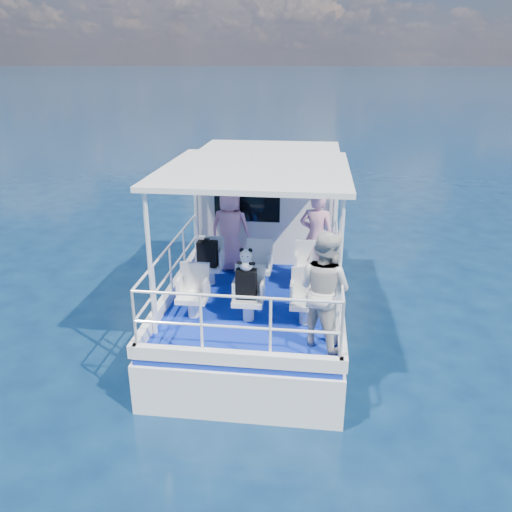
% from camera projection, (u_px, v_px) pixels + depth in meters
% --- Properties ---
extents(ground, '(2000.00, 2000.00, 0.00)m').
position_uv_depth(ground, '(257.00, 334.00, 9.35)').
color(ground, '#081D3D').
rests_on(ground, ground).
extents(hull, '(3.00, 7.00, 1.60)m').
position_uv_depth(hull, '(263.00, 309.00, 10.27)').
color(hull, white).
rests_on(hull, ground).
extents(deck, '(2.90, 6.90, 0.10)m').
position_uv_depth(deck, '(263.00, 271.00, 9.97)').
color(deck, navy).
rests_on(deck, hull).
extents(cabin, '(2.85, 2.00, 2.20)m').
position_uv_depth(cabin, '(270.00, 199.00, 10.76)').
color(cabin, white).
rests_on(cabin, deck).
extents(canopy, '(3.00, 3.20, 0.08)m').
position_uv_depth(canopy, '(255.00, 169.00, 8.03)').
color(canopy, white).
rests_on(canopy, cabin).
extents(canopy_posts, '(2.77, 2.97, 2.20)m').
position_uv_depth(canopy_posts, '(255.00, 237.00, 8.40)').
color(canopy_posts, white).
rests_on(canopy_posts, deck).
extents(railings, '(2.84, 3.59, 1.00)m').
position_uv_depth(railings, '(253.00, 278.00, 8.31)').
color(railings, white).
rests_on(railings, deck).
extents(seat_port_fwd, '(0.48, 0.46, 0.38)m').
position_uv_depth(seat_port_fwd, '(210.00, 274.00, 9.24)').
color(seat_port_fwd, white).
rests_on(seat_port_fwd, deck).
extents(seat_center_fwd, '(0.48, 0.46, 0.38)m').
position_uv_depth(seat_center_fwd, '(258.00, 276.00, 9.14)').
color(seat_center_fwd, white).
rests_on(seat_center_fwd, deck).
extents(seat_stbd_fwd, '(0.48, 0.46, 0.38)m').
position_uv_depth(seat_stbd_fwd, '(307.00, 279.00, 9.04)').
color(seat_stbd_fwd, white).
rests_on(seat_stbd_fwd, deck).
extents(seat_port_aft, '(0.48, 0.46, 0.38)m').
position_uv_depth(seat_port_aft, '(193.00, 305.00, 8.04)').
color(seat_port_aft, white).
rests_on(seat_port_aft, deck).
extents(seat_center_aft, '(0.48, 0.46, 0.38)m').
position_uv_depth(seat_center_aft, '(248.00, 309.00, 7.94)').
color(seat_center_aft, white).
rests_on(seat_center_aft, deck).
extents(seat_stbd_aft, '(0.48, 0.46, 0.38)m').
position_uv_depth(seat_stbd_aft, '(305.00, 312.00, 7.84)').
color(seat_stbd_aft, white).
rests_on(seat_stbd_aft, deck).
extents(passenger_port_fwd, '(0.67, 0.51, 1.66)m').
position_uv_depth(passenger_port_fwd, '(230.00, 230.00, 9.66)').
color(passenger_port_fwd, pink).
rests_on(passenger_port_fwd, deck).
extents(passenger_stbd_fwd, '(0.72, 0.56, 1.74)m').
position_uv_depth(passenger_stbd_fwd, '(316.00, 237.00, 9.11)').
color(passenger_stbd_fwd, pink).
rests_on(passenger_stbd_fwd, deck).
extents(passenger_stbd_aft, '(1.07, 1.03, 1.73)m').
position_uv_depth(passenger_stbd_aft, '(324.00, 289.00, 7.02)').
color(passenger_stbd_aft, beige).
rests_on(passenger_stbd_aft, deck).
extents(backpack_port, '(0.36, 0.20, 0.47)m').
position_uv_depth(backpack_port, '(207.00, 254.00, 9.03)').
color(backpack_port, black).
rests_on(backpack_port, seat_port_fwd).
extents(backpack_center, '(0.32, 0.18, 0.48)m').
position_uv_depth(backpack_center, '(246.00, 284.00, 7.78)').
color(backpack_center, black).
rests_on(backpack_center, seat_center_aft).
extents(compact_camera, '(0.09, 0.06, 0.06)m').
position_uv_depth(compact_camera, '(207.00, 240.00, 8.94)').
color(compact_camera, black).
rests_on(compact_camera, backpack_port).
extents(panda, '(0.23, 0.19, 0.36)m').
position_uv_depth(panda, '(246.00, 259.00, 7.62)').
color(panda, silver).
rests_on(panda, backpack_center).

